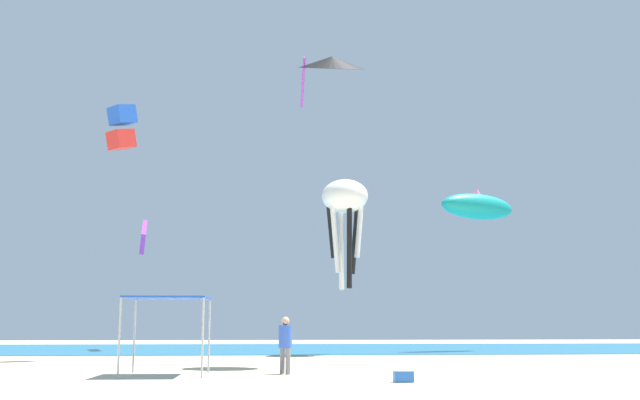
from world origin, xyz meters
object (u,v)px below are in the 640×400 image
kite_delta_black (332,63)px  kite_inflatable_teal (478,207)px  canopy_tent (168,302)px  person_near_tent (285,340)px  cooler_box (403,376)px  kite_octopus_white (345,202)px  kite_box_blue (122,127)px  kite_parafoil_purple (143,237)px

kite_delta_black → kite_inflatable_teal: kite_delta_black is taller
canopy_tent → person_near_tent: canopy_tent is taller
kite_inflatable_teal → cooler_box: bearing=-136.1°
canopy_tent → kite_octopus_white: 18.16m
kite_octopus_white → kite_inflatable_teal: size_ratio=1.04×
cooler_box → kite_box_blue: 21.38m
kite_octopus_white → kite_inflatable_teal: kite_inflatable_teal is taller
canopy_tent → kite_delta_black: (5.94, 5.41, 10.42)m
person_near_tent → kite_octopus_white: kite_octopus_white is taller
cooler_box → kite_parafoil_purple: bearing=114.1°
kite_inflatable_teal → canopy_tent: bearing=-153.7°
person_near_tent → kite_parafoil_purple: size_ratio=0.43×
canopy_tent → person_near_tent: (3.90, 0.40, -1.26)m
cooler_box → kite_parafoil_purple: size_ratio=0.13×
person_near_tent → kite_box_blue: (-7.92, 10.72, 10.15)m
kite_box_blue → kite_octopus_white: (11.55, 4.28, -2.91)m
kite_octopus_white → cooler_box: bearing=-71.7°
person_near_tent → kite_parafoil_purple: kite_parafoil_purple is taller
kite_octopus_white → person_near_tent: bearing=-84.4°
kite_parafoil_purple → kite_box_blue: bearing=-4.6°
canopy_tent → kite_box_blue: size_ratio=1.13×
cooler_box → kite_octopus_white: size_ratio=0.09×
kite_inflatable_teal → person_near_tent: bearing=-147.0°
cooler_box → kite_inflatable_teal: kite_inflatable_teal is taller
person_near_tent → kite_delta_black: 12.87m
kite_box_blue → kite_inflatable_teal: 22.57m
kite_delta_black → kite_octopus_white: kite_delta_black is taller
kite_delta_black → kite_inflatable_teal: (10.53, 14.87, -3.82)m
person_near_tent → kite_box_blue: bearing=-176.8°
canopy_tent → kite_parafoil_purple: size_ratio=0.60×
kite_parafoil_purple → kite_delta_black: 21.96m
kite_parafoil_purple → canopy_tent: bearing=3.2°
kite_delta_black → kite_box_blue: bearing=148.7°
kite_inflatable_teal → kite_box_blue: bearing=179.4°
kite_box_blue → kite_octopus_white: 12.66m
canopy_tent → person_near_tent: bearing=5.9°
cooler_box → kite_inflatable_teal: size_ratio=0.10×
person_near_tent → kite_delta_black: size_ratio=0.63×
cooler_box → kite_octopus_white: bearing=89.1°
person_near_tent → kite_parafoil_purple: bearing=167.3°
kite_parafoil_purple → kite_inflatable_teal: 21.68m
kite_box_blue → kite_parafoil_purple: kite_box_blue is taller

